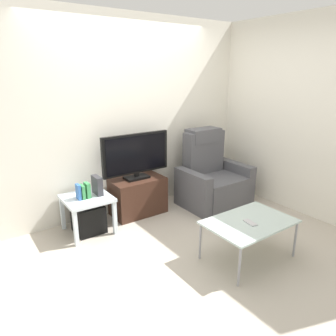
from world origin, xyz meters
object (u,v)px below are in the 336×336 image
tv_stand (138,196)px  game_console (97,185)px  cell_phone (250,223)px  subwoofer_box (89,219)px  coffee_table (249,223)px  book_middle (82,192)px  book_rightmost (87,190)px  television (136,155)px  recliner_armchair (212,178)px  side_table (87,202)px  book_leftmost (78,192)px

tv_stand → game_console: size_ratio=3.17×
game_console → cell_phone: bearing=-57.7°
subwoofer_box → coffee_table: (1.15, -1.50, 0.23)m
game_console → tv_stand: bearing=8.9°
book_middle → book_rightmost: size_ratio=0.92×
television → subwoofer_box: bearing=-170.6°
television → recliner_armchair: (1.09, -0.30, -0.45)m
recliner_armchair → coffee_table: (-0.69, -1.32, 0.03)m
side_table → subwoofer_box: bearing=123.7°
book_rightmost → side_table: bearing=109.0°
recliner_armchair → cell_phone: recliner_armchair is taller
subwoofer_box → coffee_table: bearing=-52.5°
recliner_armchair → book_leftmost: size_ratio=5.91×
book_leftmost → game_console: bearing=7.0°
side_table → game_console: (0.14, 0.01, 0.18)m
television → book_middle: (-0.81, -0.14, -0.29)m
tv_stand → book_rightmost: 0.81m
recliner_armchair → game_console: bearing=174.5°
recliner_armchair → cell_phone: bearing=-117.2°
subwoofer_box → book_middle: size_ratio=2.04×
coffee_table → book_middle: bearing=129.2°
recliner_armchair → cell_phone: size_ratio=7.20×
book_leftmost → book_middle: (0.05, 0.00, -0.01)m
recliner_armchair → game_console: 1.72m
recliner_armchair → book_middle: size_ratio=6.51×
subwoofer_box → book_middle: book_middle is taller
subwoofer_box → cell_phone: bearing=-53.8°
television → subwoofer_box: television is taller
book_rightmost → recliner_armchair: bearing=-5.0°
recliner_armchair → subwoofer_box: 1.86m
cell_phone → television: bearing=110.9°
television → recliner_armchair: television is taller
tv_stand → subwoofer_box: size_ratio=2.11×
tv_stand → cell_phone: bearing=-77.4°
side_table → coffee_table: size_ratio=0.60×
side_table → cell_phone: (1.12, -1.53, 0.05)m
tv_stand → side_table: 0.77m
tv_stand → game_console: bearing=-171.1°
recliner_armchair → book_middle: bearing=176.1°
recliner_armchair → cell_phone: (-0.72, -1.35, 0.06)m
television → coffee_table: bearing=-76.2°
television → cell_phone: bearing=-77.5°
television → game_console: 0.67m
tv_stand → recliner_armchair: (1.09, -0.29, 0.12)m
subwoofer_box → game_console: 0.42m
coffee_table → television: bearing=103.8°
book_middle → coffee_table: size_ratio=0.18×
book_middle → cell_phone: bearing=-52.2°
recliner_armchair → coffee_table: 1.49m
coffee_table → book_leftmost: bearing=130.3°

